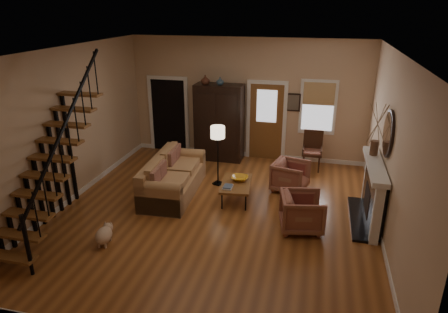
% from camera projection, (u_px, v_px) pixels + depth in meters
% --- Properties ---
extents(room, '(7.00, 7.33, 3.30)m').
position_uv_depth(room, '(216.00, 121.00, 9.46)').
color(room, '#965426').
rests_on(room, ground).
extents(staircase, '(0.94, 2.80, 3.20)m').
position_uv_depth(staircase, '(46.00, 153.00, 7.17)').
color(staircase, brown).
rests_on(staircase, ground).
extents(fireplace, '(0.33, 1.95, 2.30)m').
position_uv_depth(fireplace, '(375.00, 187.00, 7.81)').
color(fireplace, black).
rests_on(fireplace, ground).
extents(armoire, '(1.30, 0.60, 2.10)m').
position_uv_depth(armoire, '(219.00, 122.00, 10.94)').
color(armoire, black).
rests_on(armoire, ground).
extents(vase_a, '(0.24, 0.24, 0.25)m').
position_uv_depth(vase_a, '(205.00, 80.00, 10.51)').
color(vase_a, '#4C2619').
rests_on(vase_a, armoire).
extents(vase_b, '(0.20, 0.20, 0.21)m').
position_uv_depth(vase_b, '(220.00, 81.00, 10.43)').
color(vase_b, '#334C60').
rests_on(vase_b, armoire).
extents(sofa, '(1.09, 2.30, 0.84)m').
position_uv_depth(sofa, '(174.00, 176.00, 9.09)').
color(sofa, '#A97A4C').
rests_on(sofa, ground).
extents(coffee_table, '(0.74, 1.14, 0.42)m').
position_uv_depth(coffee_table, '(236.00, 191.00, 8.86)').
color(coffee_table, brown).
rests_on(coffee_table, ground).
extents(bowl, '(0.37, 0.37, 0.09)m').
position_uv_depth(bowl, '(240.00, 178.00, 8.89)').
color(bowl, orange).
rests_on(bowl, coffee_table).
extents(books, '(0.20, 0.27, 0.05)m').
position_uv_depth(books, '(228.00, 187.00, 8.53)').
color(books, beige).
rests_on(books, coffee_table).
extents(armchair_left, '(0.94, 0.92, 0.73)m').
position_uv_depth(armchair_left, '(302.00, 212.00, 7.65)').
color(armchair_left, maroon).
rests_on(armchair_left, ground).
extents(armchair_right, '(0.93, 0.92, 0.71)m').
position_uv_depth(armchair_right, '(290.00, 176.00, 9.27)').
color(armchair_right, maroon).
rests_on(armchair_right, ground).
extents(floor_lamp, '(0.43, 0.43, 1.46)m').
position_uv_depth(floor_lamp, '(218.00, 156.00, 9.44)').
color(floor_lamp, black).
rests_on(floor_lamp, ground).
extents(side_chair, '(0.54, 0.54, 1.02)m').
position_uv_depth(side_chair, '(312.00, 151.00, 10.40)').
color(side_chair, '#3C2113').
rests_on(side_chair, ground).
extents(dog, '(0.34, 0.50, 0.34)m').
position_uv_depth(dog, '(104.00, 236.00, 7.21)').
color(dog, beige).
rests_on(dog, ground).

